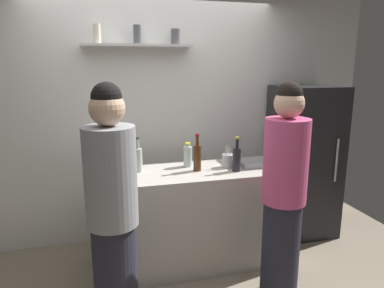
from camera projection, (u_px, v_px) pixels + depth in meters
back_wall_assembly at (155, 118)px, 3.75m from camera, size 4.80×0.32×2.60m
refrigerator at (303, 161)px, 3.88m from camera, size 0.66×0.62×1.65m
counter at (192, 217)px, 3.32m from camera, size 1.82×0.64×0.92m
baking_pan at (256, 163)px, 3.38m from camera, size 0.34×0.24×0.05m
utensil_holder at (228, 161)px, 3.32m from camera, size 0.11×0.11×0.22m
wine_bottle_green_glass at (272, 150)px, 3.51m from camera, size 0.07×0.07×0.31m
wine_bottle_pale_glass at (138, 159)px, 3.17m from camera, size 0.08×0.08×0.32m
wine_bottle_dark_glass at (237, 159)px, 3.18m from camera, size 0.07×0.07×0.32m
wine_bottle_amber_glass at (197, 157)px, 3.19m from camera, size 0.07×0.07×0.34m
water_bottle_plastic at (188, 156)px, 3.33m from camera, size 0.08×0.08×0.23m
person_pink_top at (284, 196)px, 2.73m from camera, size 0.34×0.34×1.75m
person_grey_hoodie at (113, 217)px, 2.33m from camera, size 0.34×0.34×1.77m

